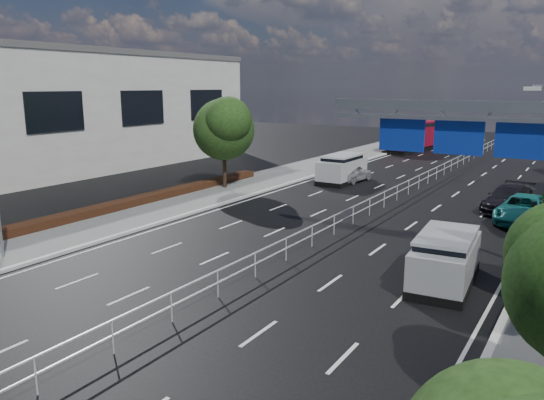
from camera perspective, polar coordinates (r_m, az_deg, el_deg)
The scene contains 15 objects.
ground at distance 18.22m, azimuth -8.97°, elevation -11.94°, with size 160.00×160.00×0.00m, color black.
kerb_near at distance 24.71m, azimuth -25.10°, elevation -6.26°, with size 0.25×140.00×0.15m, color silver.
kerb_far at distance 14.60m, azimuth 20.59°, elevation -18.80°, with size 0.25×140.00×0.15m, color silver.
median_fence at distance 37.30m, azimuth 14.15°, elevation 1.20°, with size 0.05×85.00×1.02m.
hedge_near at distance 30.77m, azimuth -21.81°, elevation -1.93°, with size 1.00×36.00×0.44m, color black.
overhead_gantry at distance 22.99m, azimuth 21.21°, elevation 6.90°, with size 10.24×0.38×7.45m.
near_building at distance 51.16m, azimuth -21.73°, elevation 8.65°, with size 12.00×38.00×10.00m, color beige.
near_tree_back at distance 38.23m, azimuth -5.17°, elevation 7.96°, with size 4.84×4.51×6.69m.
white_minivan at distance 41.65m, azimuth 7.54°, elevation 3.35°, with size 2.24×5.06×2.19m.
red_bus at distance 64.24m, azimuth 15.13°, elevation 6.71°, with size 4.05×11.33×3.31m.
near_car_silver at distance 42.16m, azimuth 8.58°, elevation 2.94°, with size 1.70×4.24×1.44m, color #97989E.
near_car_dark at distance 75.79m, azimuth 19.20°, elevation 6.53°, with size 1.71×4.91×1.62m, color black.
silver_minivan at distance 21.22m, azimuth 18.14°, elevation -6.07°, with size 2.41×4.92×1.98m.
parked_car_teal at distance 32.34m, azimuth 25.48°, elevation -0.89°, with size 2.47×5.35×1.49m, color #1B7A79.
parked_car_dark at distance 34.88m, azimuth 24.07°, elevation 0.13°, with size 2.10×5.17×1.50m, color black.
Camera 1 is at (11.04, -12.46, 7.40)m, focal length 35.00 mm.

